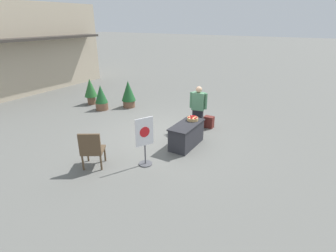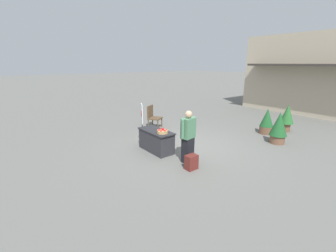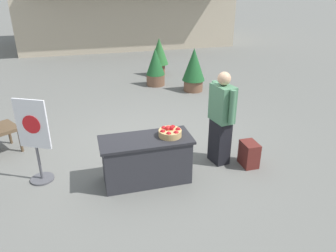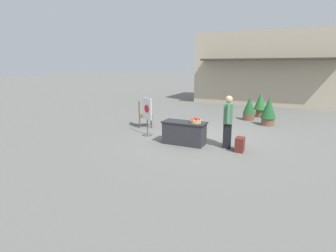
{
  "view_description": "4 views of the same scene",
  "coord_description": "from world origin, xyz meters",
  "px_view_note": "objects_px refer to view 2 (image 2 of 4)",
  "views": [
    {
      "loc": [
        -6.87,
        -4.22,
        3.65
      ],
      "look_at": [
        -0.61,
        -0.5,
        0.69
      ],
      "focal_mm": 28.0,
      "sensor_mm": 36.0,
      "label": 1
    },
    {
      "loc": [
        5.65,
        -5.06,
        2.9
      ],
      "look_at": [
        -0.35,
        -0.37,
        0.75
      ],
      "focal_mm": 24.0,
      "sensor_mm": 36.0,
      "label": 2
    },
    {
      "loc": [
        -1.08,
        -5.23,
        2.92
      ],
      "look_at": [
        0.32,
        -0.11,
        0.48
      ],
      "focal_mm": 35.0,
      "sensor_mm": 36.0,
      "label": 3
    },
    {
      "loc": [
        2.71,
        -8.45,
        2.45
      ],
      "look_at": [
        -0.8,
        -1.02,
        0.54
      ],
      "focal_mm": 28.0,
      "sensor_mm": 36.0,
      "label": 4
    }
  ],
  "objects_px": {
    "backpack": "(191,162)",
    "potted_plant_near_right": "(279,127)",
    "patio_chair": "(153,116)",
    "apple_basket": "(162,131)",
    "poster_board": "(142,120)",
    "person_visitor": "(188,137)",
    "potted_plant_far_left": "(287,116)",
    "display_table": "(156,141)",
    "potted_plant_far_right": "(267,121)"
  },
  "relations": [
    {
      "from": "potted_plant_near_right",
      "to": "potted_plant_far_left",
      "type": "bearing_deg",
      "value": 106.64
    },
    {
      "from": "person_visitor",
      "to": "backpack",
      "type": "height_order",
      "value": "person_visitor"
    },
    {
      "from": "potted_plant_far_left",
      "to": "potted_plant_near_right",
      "type": "height_order",
      "value": "potted_plant_far_left"
    },
    {
      "from": "poster_board",
      "to": "display_table",
      "type": "bearing_deg",
      "value": 101.97
    },
    {
      "from": "poster_board",
      "to": "potted_plant_near_right",
      "type": "relative_size",
      "value": 1.14
    },
    {
      "from": "poster_board",
      "to": "potted_plant_far_left",
      "type": "xyz_separation_m",
      "value": [
        3.23,
        5.34,
        -0.03
      ]
    },
    {
      "from": "person_visitor",
      "to": "potted_plant_near_right",
      "type": "height_order",
      "value": "person_visitor"
    },
    {
      "from": "backpack",
      "to": "potted_plant_near_right",
      "type": "distance_m",
      "value": 4.06
    },
    {
      "from": "apple_basket",
      "to": "potted_plant_far_right",
      "type": "height_order",
      "value": "potted_plant_far_right"
    },
    {
      "from": "poster_board",
      "to": "patio_chair",
      "type": "bearing_deg",
      "value": -115.44
    },
    {
      "from": "patio_chair",
      "to": "display_table",
      "type": "bearing_deg",
      "value": -63.54
    },
    {
      "from": "apple_basket",
      "to": "person_visitor",
      "type": "bearing_deg",
      "value": 14.61
    },
    {
      "from": "person_visitor",
      "to": "backpack",
      "type": "bearing_deg",
      "value": 139.21
    },
    {
      "from": "poster_board",
      "to": "patio_chair",
      "type": "xyz_separation_m",
      "value": [
        -0.83,
        1.09,
        -0.14
      ]
    },
    {
      "from": "backpack",
      "to": "poster_board",
      "type": "relative_size",
      "value": 0.31
    },
    {
      "from": "potted_plant_far_left",
      "to": "apple_basket",
      "type": "bearing_deg",
      "value": -102.34
    },
    {
      "from": "apple_basket",
      "to": "potted_plant_near_right",
      "type": "relative_size",
      "value": 0.29
    },
    {
      "from": "display_table",
      "to": "potted_plant_far_left",
      "type": "relative_size",
      "value": 1.17
    },
    {
      "from": "poster_board",
      "to": "person_visitor",
      "type": "bearing_deg",
      "value": 113.23
    },
    {
      "from": "display_table",
      "to": "potted_plant_near_right",
      "type": "xyz_separation_m",
      "value": [
        2.17,
        3.99,
        0.26
      ]
    },
    {
      "from": "patio_chair",
      "to": "apple_basket",
      "type": "bearing_deg",
      "value": -60.15
    },
    {
      "from": "display_table",
      "to": "potted_plant_far_right",
      "type": "distance_m",
      "value": 4.94
    },
    {
      "from": "apple_basket",
      "to": "display_table",
      "type": "bearing_deg",
      "value": 178.25
    },
    {
      "from": "patio_chair",
      "to": "potted_plant_far_left",
      "type": "height_order",
      "value": "potted_plant_far_left"
    },
    {
      "from": "patio_chair",
      "to": "potted_plant_far_left",
      "type": "relative_size",
      "value": 0.87
    },
    {
      "from": "potted_plant_far_right",
      "to": "potted_plant_far_left",
      "type": "xyz_separation_m",
      "value": [
        0.36,
        0.99,
        0.14
      ]
    },
    {
      "from": "potted_plant_far_left",
      "to": "poster_board",
      "type": "bearing_deg",
      "value": -121.16
    },
    {
      "from": "person_visitor",
      "to": "potted_plant_far_left",
      "type": "height_order",
      "value": "person_visitor"
    },
    {
      "from": "display_table",
      "to": "potted_plant_near_right",
      "type": "distance_m",
      "value": 4.55
    },
    {
      "from": "backpack",
      "to": "potted_plant_far_right",
      "type": "bearing_deg",
      "value": 95.57
    },
    {
      "from": "apple_basket",
      "to": "poster_board",
      "type": "height_order",
      "value": "poster_board"
    },
    {
      "from": "display_table",
      "to": "potted_plant_far_left",
      "type": "bearing_deg",
      "value": 74.15
    },
    {
      "from": "backpack",
      "to": "potted_plant_near_right",
      "type": "bearing_deg",
      "value": 83.99
    },
    {
      "from": "display_table",
      "to": "person_visitor",
      "type": "bearing_deg",
      "value": 10.09
    },
    {
      "from": "person_visitor",
      "to": "potted_plant_far_left",
      "type": "relative_size",
      "value": 1.34
    },
    {
      "from": "poster_board",
      "to": "potted_plant_near_right",
      "type": "height_order",
      "value": "poster_board"
    },
    {
      "from": "apple_basket",
      "to": "potted_plant_far_left",
      "type": "bearing_deg",
      "value": 77.66
    },
    {
      "from": "potted_plant_far_left",
      "to": "patio_chair",
      "type": "bearing_deg",
      "value": -133.71
    },
    {
      "from": "poster_board",
      "to": "potted_plant_far_right",
      "type": "xyz_separation_m",
      "value": [
        2.87,
        4.34,
        -0.17
      ]
    },
    {
      "from": "apple_basket",
      "to": "person_visitor",
      "type": "height_order",
      "value": "person_visitor"
    },
    {
      "from": "person_visitor",
      "to": "potted_plant_far_left",
      "type": "xyz_separation_m",
      "value": [
        0.32,
        5.53,
        -0.12
      ]
    },
    {
      "from": "backpack",
      "to": "potted_plant_far_right",
      "type": "distance_m",
      "value": 4.83
    },
    {
      "from": "display_table",
      "to": "potted_plant_near_right",
      "type": "height_order",
      "value": "potted_plant_near_right"
    },
    {
      "from": "backpack",
      "to": "apple_basket",
      "type": "bearing_deg",
      "value": 179.5
    },
    {
      "from": "backpack",
      "to": "patio_chair",
      "type": "distance_m",
      "value": 4.46
    },
    {
      "from": "apple_basket",
      "to": "poster_board",
      "type": "xyz_separation_m",
      "value": [
        -1.96,
        0.44,
        -0.08
      ]
    },
    {
      "from": "potted_plant_near_right",
      "to": "poster_board",
      "type": "bearing_deg",
      "value": -136.55
    },
    {
      "from": "display_table",
      "to": "patio_chair",
      "type": "height_order",
      "value": "patio_chair"
    },
    {
      "from": "patio_chair",
      "to": "potted_plant_near_right",
      "type": "distance_m",
      "value": 5.21
    },
    {
      "from": "backpack",
      "to": "potted_plant_far_right",
      "type": "relative_size",
      "value": 0.39
    }
  ]
}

